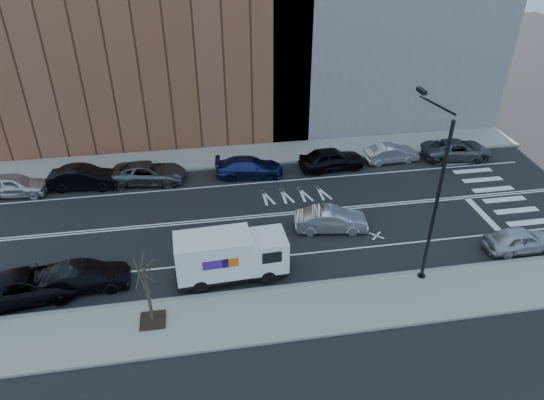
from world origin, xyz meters
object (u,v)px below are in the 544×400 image
object	(u,v)px
fedex_van	(230,256)
far_parked_b	(84,178)
far_parked_a	(14,185)
near_parked_front	(520,240)
driving_sedan	(331,220)

from	to	relation	value
fedex_van	far_parked_b	bearing A→B (deg)	126.70
fedex_van	far_parked_a	xyz separation A→B (m)	(-13.79, 11.04, -0.66)
fedex_van	near_parked_front	distance (m)	16.59
far_parked_b	driving_sedan	world-z (taller)	far_parked_b
fedex_van	far_parked_a	size ratio (longest dim) A/B	1.35
far_parked_b	driving_sedan	bearing A→B (deg)	-111.28
far_parked_b	near_parked_front	distance (m)	28.33
near_parked_front	far_parked_a	bearing A→B (deg)	69.65
far_parked_a	far_parked_b	world-z (taller)	far_parked_b
driving_sedan	near_parked_front	bearing A→B (deg)	-102.50
near_parked_front	driving_sedan	bearing A→B (deg)	69.81
far_parked_a	driving_sedan	distance (m)	21.61
far_parked_b	driving_sedan	size ratio (longest dim) A/B	1.08
driving_sedan	near_parked_front	distance (m)	10.83
fedex_van	far_parked_a	bearing A→B (deg)	138.70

